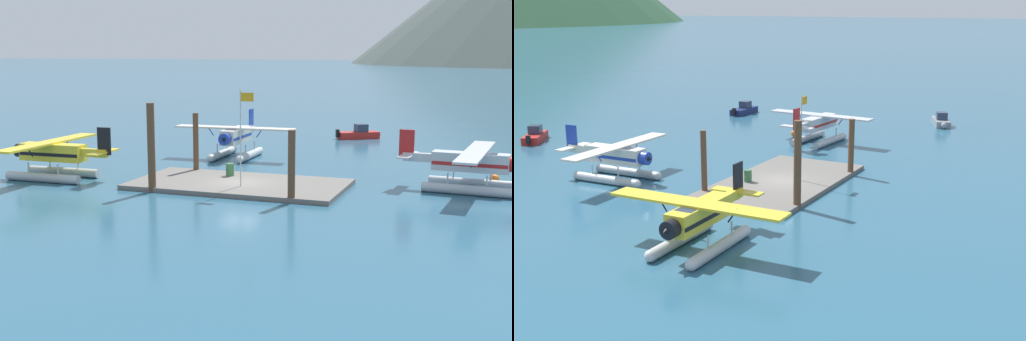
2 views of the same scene
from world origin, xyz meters
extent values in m
plane|color=#285670|center=(0.00, 0.00, 0.00)|extent=(1200.00, 1200.00, 0.00)
cube|color=#66605B|center=(0.00, 0.00, 0.15)|extent=(14.26, 7.57, 0.30)
cylinder|color=brown|center=(-4.65, -3.58, 2.88)|extent=(0.50, 0.50, 5.75)
cylinder|color=brown|center=(4.75, -3.55, 2.20)|extent=(0.45, 0.45, 4.40)
cylinder|color=brown|center=(-4.79, 3.47, 2.25)|extent=(0.41, 0.41, 4.51)
cylinder|color=silver|center=(0.61, -1.29, 3.38)|extent=(0.08, 0.08, 6.16)
cube|color=orange|center=(1.06, -1.29, 6.11)|extent=(0.90, 0.03, 0.56)
sphere|color=gold|center=(0.61, -1.29, 6.51)|extent=(0.10, 0.10, 0.10)
cylinder|color=#33663D|center=(-1.46, 1.95, 0.74)|extent=(0.58, 0.58, 0.88)
torus|color=#33663D|center=(-1.46, 1.95, 0.74)|extent=(0.62, 0.62, 0.04)
sphere|color=orange|center=(16.13, 6.85, 0.33)|extent=(0.67, 0.67, 0.67)
cylinder|color=#B7BABF|center=(-3.50, 11.46, 0.32)|extent=(0.86, 5.62, 0.64)
sphere|color=#B7BABF|center=(-3.39, 8.66, 0.32)|extent=(0.64, 0.64, 0.64)
cylinder|color=#B7BABF|center=(-6.00, 11.36, 0.32)|extent=(0.86, 5.62, 0.64)
sphere|color=#B7BABF|center=(-5.89, 8.57, 0.32)|extent=(0.64, 0.64, 0.64)
cylinder|color=#B7BABF|center=(-3.45, 10.26, 0.99)|extent=(0.10, 0.10, 0.70)
cylinder|color=#B7BABF|center=(-3.55, 12.66, 0.99)|extent=(0.10, 0.10, 0.70)
cylinder|color=#B7BABF|center=(-5.95, 10.16, 0.99)|extent=(0.10, 0.10, 0.70)
cylinder|color=#B7BABF|center=(-6.04, 12.56, 0.99)|extent=(0.10, 0.10, 0.70)
cube|color=silver|center=(-4.75, 11.41, 1.94)|extent=(1.42, 4.84, 1.20)
cube|color=#1E389E|center=(-4.75, 11.41, 1.84)|extent=(1.44, 4.75, 0.24)
cube|color=#283347|center=(-4.71, 10.33, 2.27)|extent=(1.10, 1.14, 0.56)
cube|color=silver|center=(-4.74, 11.11, 2.61)|extent=(10.45, 1.80, 0.14)
cylinder|color=#1E389E|center=(-2.54, 11.20, 2.27)|extent=(0.62, 0.10, 0.84)
cylinder|color=#1E389E|center=(-6.94, 11.03, 2.27)|extent=(0.62, 0.10, 0.84)
cylinder|color=#1E389E|center=(-4.64, 8.71, 1.94)|extent=(0.98, 0.64, 0.96)
cone|color=black|center=(-4.63, 8.26, 1.94)|extent=(0.37, 0.36, 0.36)
cube|color=silver|center=(-4.87, 14.66, 2.04)|extent=(0.52, 2.22, 0.56)
cube|color=#1E389E|center=(-4.91, 15.56, 2.89)|extent=(0.16, 1.00, 1.90)
cube|color=silver|center=(-4.91, 15.46, 2.14)|extent=(3.23, 0.92, 0.10)
cylinder|color=#B7BABF|center=(14.74, 4.81, 0.32)|extent=(5.63, 1.09, 0.64)
sphere|color=#B7BABF|center=(17.53, 4.58, 0.32)|extent=(0.64, 0.64, 0.64)
cylinder|color=#B7BABF|center=(14.54, 2.31, 0.32)|extent=(5.63, 1.09, 0.64)
sphere|color=#B7BABF|center=(17.33, 2.09, 0.32)|extent=(0.64, 0.64, 0.64)
cylinder|color=#B7BABF|center=(15.94, 4.71, 0.99)|extent=(0.10, 0.10, 0.70)
cylinder|color=#B7BABF|center=(13.55, 4.90, 0.99)|extent=(0.10, 0.10, 0.70)
cylinder|color=#B7BABF|center=(15.74, 2.22, 0.99)|extent=(0.10, 0.10, 0.70)
cylinder|color=#B7BABF|center=(13.35, 2.41, 0.99)|extent=(0.10, 0.10, 0.70)
cube|color=silver|center=(14.64, 3.56, 1.94)|extent=(4.88, 1.62, 1.20)
cube|color=#B21E1E|center=(14.64, 3.56, 1.84)|extent=(4.79, 1.63, 0.24)
cube|color=#283347|center=(15.72, 3.47, 2.27)|extent=(1.18, 1.14, 0.56)
cube|color=silver|center=(14.94, 3.54, 2.61)|extent=(2.23, 10.48, 0.14)
cylinder|color=#B21E1E|center=(15.12, 5.73, 2.27)|extent=(0.13, 0.63, 0.84)
cylinder|color=#B21E1E|center=(14.76, 1.34, 2.27)|extent=(0.13, 0.63, 0.84)
cylinder|color=#B21E1E|center=(17.33, 3.34, 1.94)|extent=(0.68, 1.01, 0.96)
cone|color=black|center=(17.78, 3.31, 1.94)|extent=(0.38, 0.39, 0.36)
cube|color=silver|center=(11.40, 3.82, 2.04)|extent=(2.23, 0.62, 0.56)
cube|color=#B21E1E|center=(10.51, 3.89, 2.89)|extent=(1.01, 0.20, 1.90)
cube|color=silver|center=(10.61, 3.89, 2.14)|extent=(1.05, 3.25, 0.10)
cylinder|color=#B7BABF|center=(-13.31, -3.28, 0.32)|extent=(5.62, 0.79, 0.64)
sphere|color=#B7BABF|center=(-16.11, -3.35, 0.32)|extent=(0.64, 0.64, 0.64)
cylinder|color=#B7BABF|center=(-13.38, -0.78, 0.32)|extent=(5.62, 0.79, 0.64)
sphere|color=#B7BABF|center=(-16.18, -0.86, 0.32)|extent=(0.64, 0.64, 0.64)
cylinder|color=#B7BABF|center=(-14.51, -3.31, 0.99)|extent=(0.10, 0.10, 0.70)
cylinder|color=#B7BABF|center=(-12.11, -3.25, 0.99)|extent=(0.10, 0.10, 0.70)
cylinder|color=#B7BABF|center=(-14.58, -0.81, 0.99)|extent=(0.10, 0.10, 0.70)
cylinder|color=#B7BABF|center=(-12.18, -0.75, 0.99)|extent=(0.10, 0.10, 0.70)
cube|color=yellow|center=(-13.35, -2.03, 1.94)|extent=(4.83, 1.37, 1.20)
cube|color=black|center=(-13.35, -2.03, 1.84)|extent=(4.74, 1.39, 0.24)
cube|color=#283347|center=(-14.43, -2.06, 2.27)|extent=(1.13, 1.08, 0.56)
cube|color=yellow|center=(-13.65, -2.04, 2.61)|extent=(1.68, 10.43, 0.14)
cylinder|color=black|center=(-13.59, -4.24, 2.27)|extent=(0.10, 0.62, 0.84)
cylinder|color=black|center=(-13.71, 0.16, 2.27)|extent=(0.10, 0.62, 0.84)
cylinder|color=black|center=(-16.05, -2.10, 1.94)|extent=(0.63, 0.98, 0.96)
cone|color=black|center=(-16.50, -2.11, 1.94)|extent=(0.36, 0.37, 0.36)
cube|color=yellow|center=(-10.10, -1.94, 2.04)|extent=(2.21, 0.50, 0.56)
cube|color=black|center=(-9.20, -1.92, 2.89)|extent=(1.00, 0.15, 1.90)
cube|color=yellow|center=(-9.30, -1.92, 2.14)|extent=(0.89, 3.22, 0.10)
cube|color=navy|center=(25.64, 18.26, 0.35)|extent=(4.21, 1.52, 0.70)
sphere|color=navy|center=(27.74, 18.26, 0.35)|extent=(0.70, 0.70, 0.70)
cube|color=#283347|center=(25.94, 18.26, 1.10)|extent=(1.20, 1.10, 0.80)
cube|color=black|center=(23.36, 18.27, 0.60)|extent=(0.32, 0.36, 0.80)
cube|color=gray|center=(29.24, -4.46, 0.35)|extent=(4.46, 2.98, 0.70)
sphere|color=gray|center=(27.30, -5.25, 0.35)|extent=(0.70, 0.70, 0.70)
cube|color=#283347|center=(28.96, -4.57, 1.10)|extent=(1.53, 1.47, 0.80)
cube|color=black|center=(31.35, -3.59, 0.60)|extent=(0.43, 0.45, 0.80)
cube|color=#B2231E|center=(2.38, 27.89, 0.35)|extent=(4.33, 3.56, 0.70)
sphere|color=#B2231E|center=(4.13, 29.05, 0.35)|extent=(0.70, 0.70, 0.70)
cube|color=#283347|center=(2.63, 28.06, 1.10)|extent=(1.61, 1.58, 0.80)
cube|color=black|center=(0.48, 26.64, 0.60)|extent=(0.47, 0.48, 0.80)
camera|label=1|loc=(16.48, -42.04, 9.04)|focal=47.98mm
camera|label=2|loc=(-40.19, -20.73, 12.76)|focal=45.06mm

